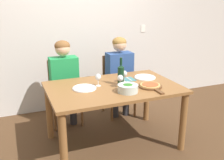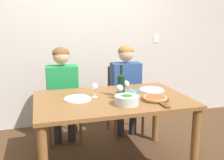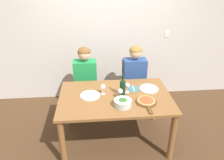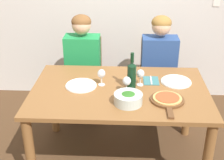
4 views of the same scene
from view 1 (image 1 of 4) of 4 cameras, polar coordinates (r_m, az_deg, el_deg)
name	(u,v)px [view 1 (image 1 of 4)]	position (r m, az deg, el deg)	size (l,w,h in m)	color
ground_plane	(113,143)	(3.42, 0.28, -13.50)	(40.00, 40.00, 0.00)	#4C331E
back_wall	(81,25)	(4.24, -6.81, 11.83)	(10.00, 0.06, 2.70)	silver
dining_table	(113,95)	(3.14, 0.30, -3.34)	(1.54, 0.99, 0.76)	brown
chair_left	(64,90)	(3.85, -10.49, -2.06)	(0.42, 0.42, 0.91)	brown
chair_right	(117,83)	(4.09, 1.06, -0.63)	(0.42, 0.42, 0.91)	brown
person_woman	(64,76)	(3.68, -10.34, 0.94)	(0.47, 0.51, 1.22)	#28282D
person_man	(120,70)	(3.92, 1.72, 2.26)	(0.47, 0.51, 1.22)	#28282D
wine_bottle	(121,74)	(3.11, 1.94, 1.25)	(0.08, 0.08, 0.33)	black
broccoli_bowl	(128,88)	(2.90, 3.47, -1.79)	(0.23, 0.23, 0.09)	silver
dinner_plate_left	(84,88)	(3.02, -6.03, -1.76)	(0.28, 0.28, 0.02)	white
dinner_plate_right	(145,77)	(3.44, 7.17, 0.60)	(0.28, 0.28, 0.02)	white
pizza_on_board	(151,86)	(3.09, 8.39, -1.28)	(0.28, 0.42, 0.04)	brown
wine_glass_left	(98,78)	(3.07, -3.03, 0.52)	(0.07, 0.07, 0.15)	silver
wine_glass_right	(120,79)	(3.03, 1.83, 0.27)	(0.07, 0.07, 0.15)	silver
wine_glass_centre	(124,74)	(3.21, 2.69, 1.25)	(0.07, 0.07, 0.15)	silver
fork_on_napkin	(129,79)	(3.36, 3.66, 0.17)	(0.14, 0.18, 0.01)	#387075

